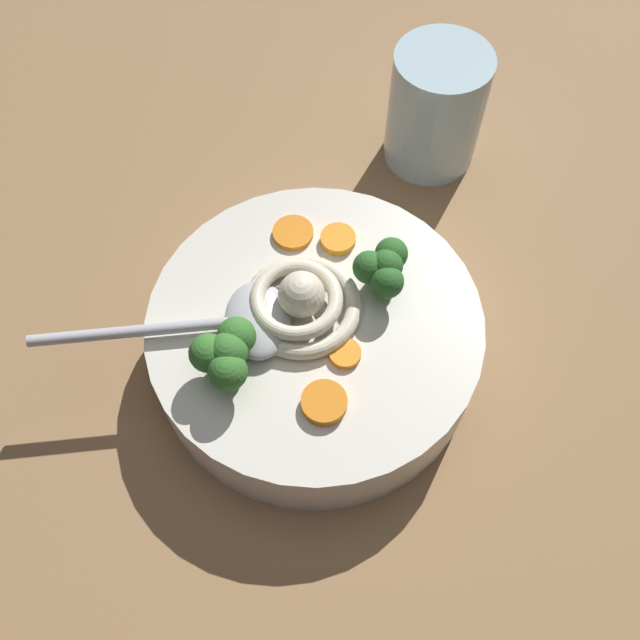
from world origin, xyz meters
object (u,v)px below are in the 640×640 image
object	(u,v)px
noodle_pile	(302,298)
soup_bowl	(320,338)
soup_spoon	(239,322)
drinking_glass	(437,109)

from	to	relation	value
noodle_pile	soup_bowl	bearing A→B (deg)	48.08
soup_spoon	drinking_glass	distance (cm)	25.45
noodle_pile	drinking_glass	size ratio (longest dim) A/B	0.87
noodle_pile	soup_spoon	size ratio (longest dim) A/B	0.51
soup_bowl	soup_spoon	world-z (taller)	soup_spoon
soup_spoon	drinking_glass	bearing A→B (deg)	-132.17
noodle_pile	drinking_glass	distance (cm)	21.84
soup_bowl	soup_spoon	bearing A→B (deg)	-84.69
noodle_pile	soup_spoon	distance (cm)	4.50
soup_spoon	drinking_glass	world-z (taller)	drinking_glass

